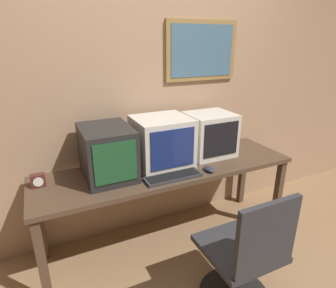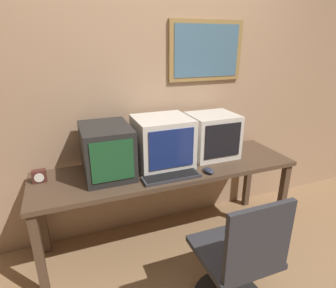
% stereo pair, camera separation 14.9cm
% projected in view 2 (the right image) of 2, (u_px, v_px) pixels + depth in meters
% --- Properties ---
extents(wall_back, '(8.00, 0.08, 2.60)m').
position_uv_depth(wall_back, '(153.00, 89.00, 2.42)').
color(wall_back, tan).
rests_on(wall_back, ground_plane).
extents(desk, '(2.12, 0.60, 0.73)m').
position_uv_depth(desk, '(168.00, 175.00, 2.31)').
color(desk, '#4C3828').
rests_on(desk, ground_plane).
extents(monitor_left, '(0.36, 0.47, 0.38)m').
position_uv_depth(monitor_left, '(107.00, 151.00, 2.10)').
color(monitor_left, black).
rests_on(monitor_left, desk).
extents(monitor_center, '(0.44, 0.41, 0.40)m').
position_uv_depth(monitor_center, '(162.00, 141.00, 2.27)').
color(monitor_center, beige).
rests_on(monitor_center, desk).
extents(monitor_right, '(0.40, 0.36, 0.38)m').
position_uv_depth(monitor_right, '(212.00, 135.00, 2.46)').
color(monitor_right, beige).
rests_on(monitor_right, desk).
extents(keyboard_main, '(0.44, 0.14, 0.03)m').
position_uv_depth(keyboard_main, '(171.00, 177.00, 2.09)').
color(keyboard_main, '#333338').
rests_on(keyboard_main, desk).
extents(mouse_near_keyboard, '(0.07, 0.11, 0.04)m').
position_uv_depth(mouse_near_keyboard, '(209.00, 170.00, 2.18)').
color(mouse_near_keyboard, '#282D3D').
rests_on(mouse_near_keyboard, desk).
extents(desk_clock, '(0.10, 0.06, 0.09)m').
position_uv_depth(desk_clock, '(39.00, 176.00, 2.03)').
color(desk_clock, '#4C231E').
rests_on(desk_clock, desk).
extents(office_chair, '(0.49, 0.49, 0.88)m').
position_uv_depth(office_chair, '(238.00, 264.00, 1.77)').
color(office_chair, black).
rests_on(office_chair, ground_plane).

